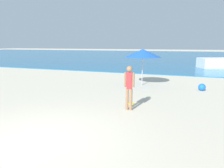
% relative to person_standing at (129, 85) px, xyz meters
% --- Properties ---
extents(ground, '(200.00, 200.00, 0.00)m').
position_rel_person_standing_xyz_m(ground, '(-1.60, -3.40, -0.96)').
color(ground, beige).
extents(water, '(160.00, 60.00, 0.06)m').
position_rel_person_standing_xyz_m(water, '(-1.60, 39.44, -0.93)').
color(water, '#1E6B9E').
rests_on(water, ground).
extents(person_standing, '(0.39, 0.22, 1.69)m').
position_rel_person_standing_xyz_m(person_standing, '(0.00, 0.00, 0.00)').
color(person_standing, '#936B4C').
rests_on(person_standing, ground).
extents(frisbee, '(0.28, 0.28, 0.03)m').
position_rel_person_standing_xyz_m(frisbee, '(-0.12, 0.80, -0.95)').
color(frisbee, yellow).
rests_on(frisbee, ground).
extents(beach_ball, '(0.39, 0.39, 0.39)m').
position_rel_person_standing_xyz_m(beach_ball, '(2.89, 4.46, -0.76)').
color(beach_ball, blue).
rests_on(beach_ball, ground).
extents(beach_umbrella, '(2.16, 2.16, 2.19)m').
position_rel_person_standing_xyz_m(beach_umbrella, '(-0.47, 4.91, 0.99)').
color(beach_umbrella, '#B7B7BC').
rests_on(beach_umbrella, ground).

